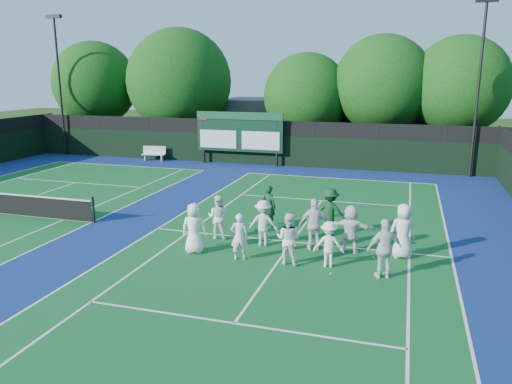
# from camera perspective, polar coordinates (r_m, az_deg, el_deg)

# --- Properties ---
(ground) EXTENTS (120.00, 120.00, 0.00)m
(ground) POSITION_cam_1_polar(r_m,az_deg,el_deg) (17.50, 3.43, -6.77)
(ground) COLOR #1C3B10
(ground) RESTS_ON ground
(court_apron) EXTENTS (34.00, 32.00, 0.01)m
(court_apron) POSITION_cam_1_polar(r_m,az_deg,el_deg) (20.51, -12.44, -4.01)
(court_apron) COLOR navy
(court_apron) RESTS_ON ground
(near_court) EXTENTS (11.05, 23.85, 0.01)m
(near_court) POSITION_cam_1_polar(r_m,az_deg,el_deg) (18.42, 4.16, -5.71)
(near_court) COLOR #115423
(near_court) RESTS_ON ground
(back_fence) EXTENTS (34.00, 0.08, 3.00)m
(back_fence) POSITION_cam_1_polar(r_m,az_deg,el_deg) (33.78, -0.06, 5.45)
(back_fence) COLOR black
(back_fence) RESTS_ON ground
(scoreboard) EXTENTS (6.00, 0.21, 3.55)m
(scoreboard) POSITION_cam_1_polar(r_m,az_deg,el_deg) (33.59, -1.94, 6.83)
(scoreboard) COLOR black
(scoreboard) RESTS_ON ground
(clubhouse) EXTENTS (18.00, 6.00, 4.00)m
(clubhouse) POSITION_cam_1_polar(r_m,az_deg,el_deg) (40.61, 8.75, 7.55)
(clubhouse) COLOR #515156
(clubhouse) RESTS_ON ground
(light_pole_left) EXTENTS (1.20, 0.30, 10.12)m
(light_pole_left) POSITION_cam_1_polar(r_m,az_deg,el_deg) (40.23, -21.65, 12.87)
(light_pole_left) COLOR black
(light_pole_left) RESTS_ON ground
(light_pole_right) EXTENTS (1.20, 0.30, 10.12)m
(light_pole_right) POSITION_cam_1_polar(r_m,az_deg,el_deg) (31.91, 24.26, 12.74)
(light_pole_right) COLOR black
(light_pole_right) RESTS_ON ground
(bench) EXTENTS (1.67, 0.76, 1.03)m
(bench) POSITION_cam_1_polar(r_m,az_deg,el_deg) (36.15, -11.58, 4.41)
(bench) COLOR silver
(bench) RESTS_ON ground
(tree_a) EXTENTS (6.66, 6.66, 8.57)m
(tree_a) POSITION_cam_1_polar(r_m,az_deg,el_deg) (43.05, -17.69, 11.50)
(tree_a) COLOR #32190D
(tree_a) RESTS_ON ground
(tree_b) EXTENTS (7.94, 7.94, 9.42)m
(tree_b) POSITION_cam_1_polar(r_m,az_deg,el_deg) (39.33, -8.50, 12.11)
(tree_b) COLOR #32190D
(tree_b) RESTS_ON ground
(tree_c) EXTENTS (6.11, 6.11, 7.51)m
(tree_c) POSITION_cam_1_polar(r_m,az_deg,el_deg) (36.27, 6.07, 10.58)
(tree_c) COLOR #32190D
(tree_c) RESTS_ON ground
(tree_d) EXTENTS (6.59, 6.59, 8.63)m
(tree_d) POSITION_cam_1_polar(r_m,az_deg,el_deg) (35.62, 14.52, 11.59)
(tree_d) COLOR #32190D
(tree_d) RESTS_ON ground
(tree_e) EXTENTS (6.41, 6.41, 8.48)m
(tree_e) POSITION_cam_1_polar(r_m,az_deg,el_deg) (35.72, 22.50, 10.91)
(tree_e) COLOR #32190D
(tree_e) RESTS_ON ground
(tennis_ball_0) EXTENTS (0.07, 0.07, 0.07)m
(tennis_ball_0) POSITION_cam_1_polar(r_m,az_deg,el_deg) (18.29, -6.67, -5.83)
(tennis_ball_0) COLOR #D6EC1B
(tennis_ball_0) RESTS_ON ground
(tennis_ball_1) EXTENTS (0.07, 0.07, 0.07)m
(tennis_ball_1) POSITION_cam_1_polar(r_m,az_deg,el_deg) (18.03, 4.52, -6.06)
(tennis_ball_1) COLOR #D6EC1B
(tennis_ball_1) RESTS_ON ground
(tennis_ball_2) EXTENTS (0.07, 0.07, 0.07)m
(tennis_ball_2) POSITION_cam_1_polar(r_m,az_deg,el_deg) (17.27, 13.27, -7.29)
(tennis_ball_2) COLOR #D6EC1B
(tennis_ball_2) RESTS_ON ground
(tennis_ball_3) EXTENTS (0.07, 0.07, 0.07)m
(tennis_ball_3) POSITION_cam_1_polar(r_m,az_deg,el_deg) (20.56, -0.69, -3.55)
(tennis_ball_3) COLOR #D6EC1B
(tennis_ball_3) RESTS_ON ground
(tennis_ball_4) EXTENTS (0.07, 0.07, 0.07)m
(tennis_ball_4) POSITION_cam_1_polar(r_m,az_deg,el_deg) (19.37, 0.80, -4.63)
(tennis_ball_4) COLOR #D6EC1B
(tennis_ball_4) RESTS_ON ground
(tennis_ball_5) EXTENTS (0.07, 0.07, 0.07)m
(tennis_ball_5) POSITION_cam_1_polar(r_m,az_deg,el_deg) (15.69, 8.56, -9.22)
(tennis_ball_5) COLOR #D6EC1B
(tennis_ball_5) RESTS_ON ground
(player_front_0) EXTENTS (0.94, 0.69, 1.75)m
(player_front_0) POSITION_cam_1_polar(r_m,az_deg,el_deg) (17.21, -7.10, -4.13)
(player_front_0) COLOR white
(player_front_0) RESTS_ON ground
(player_front_1) EXTENTS (0.67, 0.54, 1.60)m
(player_front_1) POSITION_cam_1_polar(r_m,az_deg,el_deg) (16.47, -1.91, -5.13)
(player_front_1) COLOR silver
(player_front_1) RESTS_ON ground
(player_front_2) EXTENTS (0.91, 0.75, 1.71)m
(player_front_2) POSITION_cam_1_polar(r_m,az_deg,el_deg) (16.12, 3.73, -5.35)
(player_front_2) COLOR white
(player_front_2) RESTS_ON ground
(player_front_3) EXTENTS (1.05, 0.71, 1.51)m
(player_front_3) POSITION_cam_1_polar(r_m,az_deg,el_deg) (16.05, 8.31, -5.94)
(player_front_3) COLOR white
(player_front_3) RESTS_ON ground
(player_front_4) EXTENTS (1.17, 0.84, 1.85)m
(player_front_4) POSITION_cam_1_polar(r_m,az_deg,el_deg) (15.48, 14.49, -6.31)
(player_front_4) COLOR silver
(player_front_4) RESTS_ON ground
(player_back_0) EXTENTS (0.82, 0.65, 1.66)m
(player_back_0) POSITION_cam_1_polar(r_m,az_deg,el_deg) (18.61, -4.36, -2.86)
(player_back_0) COLOR white
(player_back_0) RESTS_ON ground
(player_back_1) EXTENTS (1.15, 0.77, 1.66)m
(player_back_1) POSITION_cam_1_polar(r_m,az_deg,el_deg) (17.80, 0.83, -3.57)
(player_back_1) COLOR silver
(player_back_1) RESTS_ON ground
(player_back_2) EXTENTS (1.17, 0.77, 1.84)m
(player_back_2) POSITION_cam_1_polar(r_m,az_deg,el_deg) (17.46, 6.70, -3.70)
(player_back_2) COLOR silver
(player_back_2) RESTS_ON ground
(player_back_3) EXTENTS (1.57, 0.53, 1.68)m
(player_back_3) POSITION_cam_1_polar(r_m,az_deg,el_deg) (17.44, 10.76, -4.15)
(player_back_3) COLOR white
(player_back_3) RESTS_ON ground
(player_back_4) EXTENTS (1.04, 0.83, 1.86)m
(player_back_4) POSITION_cam_1_polar(r_m,az_deg,el_deg) (17.31, 16.45, -4.30)
(player_back_4) COLOR white
(player_back_4) RESTS_ON ground
(coach_left) EXTENTS (0.74, 0.62, 1.71)m
(coach_left) POSITION_cam_1_polar(r_m,az_deg,el_deg) (19.95, 1.51, -1.64)
(coach_left) COLOR #0F381B
(coach_left) RESTS_ON ground
(coach_right) EXTENTS (1.21, 0.72, 1.84)m
(coach_right) POSITION_cam_1_polar(r_m,az_deg,el_deg) (19.08, 8.45, -2.28)
(coach_right) COLOR #0F381B
(coach_right) RESTS_ON ground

